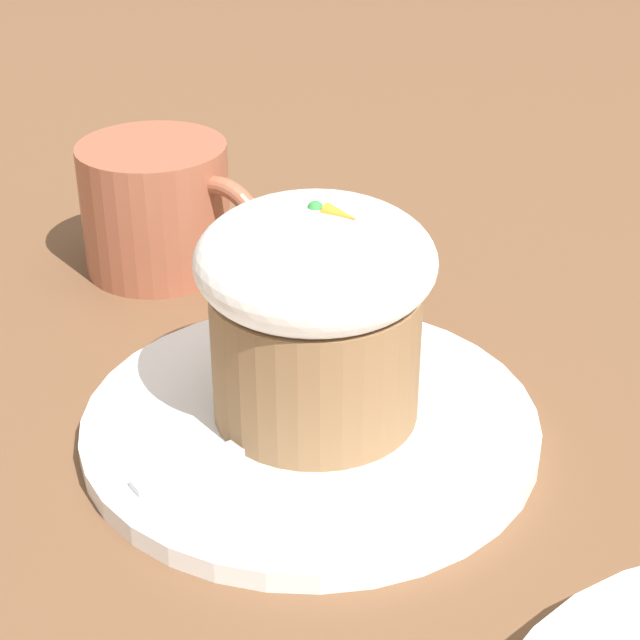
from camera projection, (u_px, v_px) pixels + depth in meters
name	position (u px, v px, depth m)	size (l,w,h in m)	color
ground_plane	(311.00, 433.00, 0.52)	(4.00, 4.00, 0.00)	brown
dessert_plate	(310.00, 424.00, 0.52)	(0.22, 0.22, 0.01)	white
carrot_cake	(320.00, 309.00, 0.49)	(0.11, 0.11, 0.11)	olive
spoon	(269.00, 434.00, 0.50)	(0.06, 0.10, 0.01)	#B7B7BC
coffee_cup	(159.00, 208.00, 0.66)	(0.13, 0.09, 0.08)	#9E563D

